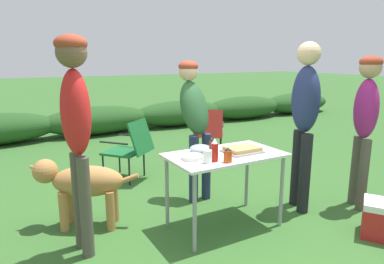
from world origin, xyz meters
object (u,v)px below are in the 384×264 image
at_px(bbq_sauce_bottle, 213,147).
at_px(food_tray, 242,150).
at_px(standing_person_with_beanie, 366,113).
at_px(standing_person_in_gray_fleece, 305,111).
at_px(camp_chair_near_hedge, 209,131).
at_px(folding_table, 225,161).
at_px(paper_cup_stack, 207,157).
at_px(camp_chair_green_behind_table, 130,146).
at_px(standing_person_in_dark_puffer, 194,112).
at_px(dog, 81,183).
at_px(mixing_bowl, 201,149).
at_px(standing_person_in_navy_coat, 76,116).
at_px(hot_sauce_bottle, 228,155).
at_px(plate_stack, 192,157).
at_px(ketchup_bottle, 214,150).

bearing_deg(bbq_sauce_bottle, food_tray, -5.87).
bearing_deg(standing_person_with_beanie, standing_person_in_gray_fleece, -88.96).
xyz_separation_m(bbq_sauce_bottle, camp_chair_near_hedge, (1.25, 2.07, -0.36)).
bearing_deg(folding_table, standing_person_with_beanie, -12.98).
height_order(paper_cup_stack, camp_chair_green_behind_table, paper_cup_stack).
height_order(standing_person_in_dark_puffer, standing_person_in_gray_fleece, standing_person_in_gray_fleece).
bearing_deg(dog, standing_person_in_gray_fleece, -81.60).
height_order(mixing_bowl, standing_person_in_navy_coat, standing_person_in_navy_coat).
relative_size(folding_table, standing_person_in_gray_fleece, 0.61).
bearing_deg(folding_table, mixing_bowl, 137.79).
height_order(mixing_bowl, standing_person_in_gray_fleece, standing_person_in_gray_fleece).
bearing_deg(standing_person_in_dark_puffer, hot_sauce_bottle, -108.14).
bearing_deg(mixing_bowl, standing_person_in_dark_puffer, 65.47).
xyz_separation_m(folding_table, standing_person_with_beanie, (1.55, -0.36, 0.40)).
relative_size(plate_stack, hot_sauce_bottle, 1.55).
bearing_deg(standing_person_in_dark_puffer, bbq_sauce_bottle, -112.20).
distance_m(dog, camp_chair_green_behind_table, 1.34).
xyz_separation_m(folding_table, hot_sauce_bottle, (-0.13, -0.23, 0.14)).
bearing_deg(plate_stack, standing_person_in_gray_fleece, -3.05).
bearing_deg(food_tray, camp_chair_green_behind_table, 106.66).
xyz_separation_m(plate_stack, standing_person_in_navy_coat, (-0.95, 0.21, 0.42)).
relative_size(ketchup_bottle, camp_chair_near_hedge, 0.25).
bearing_deg(bbq_sauce_bottle, ketchup_bottle, -119.35).
xyz_separation_m(folding_table, bbq_sauce_bottle, (-0.14, -0.01, 0.16)).
bearing_deg(plate_stack, standing_person_in_navy_coat, 167.74).
bearing_deg(standing_person_with_beanie, mixing_bowl, -79.67).
bearing_deg(standing_person_in_dark_puffer, standing_person_in_gray_fleece, -49.51).
relative_size(standing_person_in_dark_puffer, camp_chair_green_behind_table, 1.93).
xyz_separation_m(paper_cup_stack, bbq_sauce_bottle, (0.16, 0.16, 0.03)).
bearing_deg(standing_person_in_navy_coat, hot_sauce_bottle, -116.34).
bearing_deg(hot_sauce_bottle, bbq_sauce_bottle, 91.62).
xyz_separation_m(bbq_sauce_bottle, camp_chair_green_behind_table, (-0.21, 1.72, -0.36)).
distance_m(bbq_sauce_bottle, dog, 1.33).
distance_m(standing_person_in_gray_fleece, camp_chair_green_behind_table, 2.30).
bearing_deg(standing_person_in_gray_fleece, bbq_sauce_bottle, -69.93).
xyz_separation_m(standing_person_in_dark_puffer, camp_chair_near_hedge, (1.01, 1.29, -0.56)).
relative_size(paper_cup_stack, camp_chair_green_behind_table, 0.14).
relative_size(mixing_bowl, ketchup_bottle, 1.01).
bearing_deg(plate_stack, camp_chair_green_behind_table, 89.77).
bearing_deg(standing_person_in_dark_puffer, standing_person_in_navy_coat, -162.91).
distance_m(standing_person_in_gray_fleece, camp_chair_near_hedge, 2.23).
bearing_deg(hot_sauce_bottle, standing_person_in_navy_coat, 159.44).
height_order(food_tray, standing_person_in_dark_puffer, standing_person_in_dark_puffer).
height_order(standing_person_with_beanie, camp_chair_near_hedge, standing_person_with_beanie).
bearing_deg(standing_person_in_navy_coat, bbq_sauce_bottle, -106.19).
bearing_deg(standing_person_in_navy_coat, mixing_bowl, -98.17).
relative_size(plate_stack, dog, 0.21).
height_order(folding_table, camp_chair_near_hedge, camp_chair_near_hedge).
bearing_deg(standing_person_with_beanie, paper_cup_stack, -69.01).
xyz_separation_m(plate_stack, hot_sauce_bottle, (0.22, -0.23, 0.05)).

